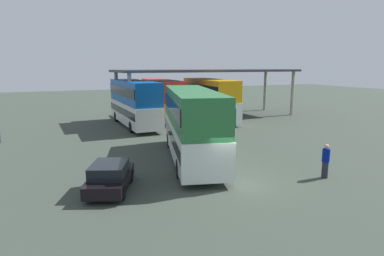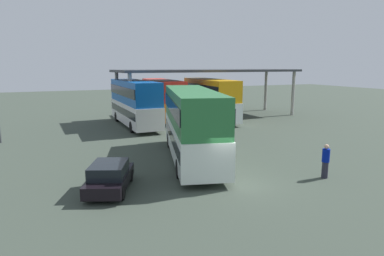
{
  "view_description": "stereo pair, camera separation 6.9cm",
  "coord_description": "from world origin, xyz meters",
  "px_view_note": "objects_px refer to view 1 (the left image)",
  "views": [
    {
      "loc": [
        -7.86,
        -13.41,
        5.73
      ],
      "look_at": [
        0.06,
        4.76,
        2.0
      ],
      "focal_mm": 30.88,
      "sensor_mm": 36.0,
      "label": 1
    },
    {
      "loc": [
        -7.8,
        -13.44,
        5.73
      ],
      "look_at": [
        0.06,
        4.76,
        2.0
      ],
      "focal_mm": 30.88,
      "sensor_mm": 36.0,
      "label": 2
    }
  ],
  "objects_px": {
    "parked_hatchback": "(110,177)",
    "double_decker_near_canopy": "(134,101)",
    "double_decker_far_right": "(209,98)",
    "pedestrian_waiting": "(326,161)",
    "double_decker_mid_row": "(162,98)",
    "double_decker_main": "(192,122)"
  },
  "relations": [
    {
      "from": "parked_hatchback",
      "to": "double_decker_near_canopy",
      "type": "height_order",
      "value": "double_decker_near_canopy"
    },
    {
      "from": "double_decker_far_right",
      "to": "pedestrian_waiting",
      "type": "relative_size",
      "value": 5.81
    },
    {
      "from": "double_decker_mid_row",
      "to": "double_decker_far_right",
      "type": "relative_size",
      "value": 0.99
    },
    {
      "from": "double_decker_main",
      "to": "pedestrian_waiting",
      "type": "bearing_deg",
      "value": -124.53
    },
    {
      "from": "double_decker_main",
      "to": "double_decker_far_right",
      "type": "height_order",
      "value": "double_decker_far_right"
    },
    {
      "from": "double_decker_main",
      "to": "double_decker_mid_row",
      "type": "distance_m",
      "value": 16.43
    },
    {
      "from": "double_decker_mid_row",
      "to": "pedestrian_waiting",
      "type": "height_order",
      "value": "double_decker_mid_row"
    },
    {
      "from": "pedestrian_waiting",
      "to": "parked_hatchback",
      "type": "bearing_deg",
      "value": -116.32
    },
    {
      "from": "parked_hatchback",
      "to": "pedestrian_waiting",
      "type": "xyz_separation_m",
      "value": [
        10.54,
        -2.64,
        0.23
      ]
    },
    {
      "from": "double_decker_main",
      "to": "double_decker_near_canopy",
      "type": "bearing_deg",
      "value": 17.01
    },
    {
      "from": "parked_hatchback",
      "to": "pedestrian_waiting",
      "type": "distance_m",
      "value": 10.87
    },
    {
      "from": "double_decker_mid_row",
      "to": "pedestrian_waiting",
      "type": "relative_size",
      "value": 5.75
    },
    {
      "from": "double_decker_main",
      "to": "double_decker_mid_row",
      "type": "xyz_separation_m",
      "value": [
        3.45,
        16.06,
        -0.03
      ]
    },
    {
      "from": "pedestrian_waiting",
      "to": "double_decker_main",
      "type": "bearing_deg",
      "value": -152.07
    },
    {
      "from": "parked_hatchback",
      "to": "double_decker_mid_row",
      "type": "xyz_separation_m",
      "value": [
        9.02,
        19.31,
        1.66
      ]
    },
    {
      "from": "parked_hatchback",
      "to": "pedestrian_waiting",
      "type": "height_order",
      "value": "pedestrian_waiting"
    },
    {
      "from": "double_decker_mid_row",
      "to": "double_decker_far_right",
      "type": "xyz_separation_m",
      "value": [
        4.38,
        -2.72,
        0.05
      ]
    },
    {
      "from": "double_decker_near_canopy",
      "to": "double_decker_main",
      "type": "bearing_deg",
      "value": -178.91
    },
    {
      "from": "double_decker_mid_row",
      "to": "double_decker_near_canopy",
      "type": "bearing_deg",
      "value": 131.12
    },
    {
      "from": "double_decker_main",
      "to": "double_decker_mid_row",
      "type": "relative_size",
      "value": 1.06
    },
    {
      "from": "parked_hatchback",
      "to": "double_decker_mid_row",
      "type": "distance_m",
      "value": 21.37
    },
    {
      "from": "double_decker_mid_row",
      "to": "pedestrian_waiting",
      "type": "distance_m",
      "value": 22.04
    }
  ]
}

